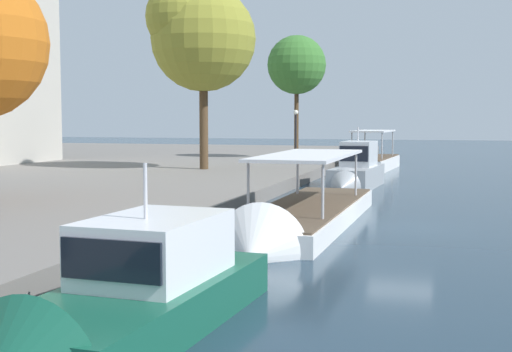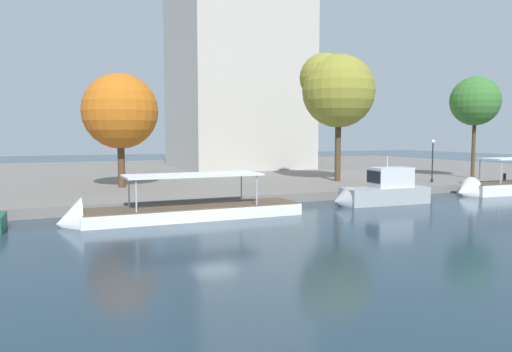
% 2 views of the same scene
% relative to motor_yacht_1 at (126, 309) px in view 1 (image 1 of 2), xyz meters
% --- Properties ---
extents(ground_plane, '(220.00, 220.00, 0.00)m').
position_rel_motor_yacht_1_xyz_m(ground_plane, '(15.35, -4.03, -0.59)').
color(ground_plane, '#1E3342').
extents(motor_yacht_1, '(8.80, 3.20, 4.38)m').
position_rel_motor_yacht_1_xyz_m(motor_yacht_1, '(0.00, 0.00, 0.00)').
color(motor_yacht_1, '#14513D').
rests_on(motor_yacht_1, ground_plane).
extents(tour_boat_2, '(15.10, 3.44, 4.12)m').
position_rel_motor_yacht_1_xyz_m(tour_boat_2, '(13.90, -0.39, -0.26)').
color(tour_boat_2, white).
rests_on(tour_boat_2, ground_plane).
extents(motor_yacht_3, '(7.94, 2.64, 4.36)m').
position_rel_motor_yacht_1_xyz_m(motor_yacht_3, '(30.08, -0.24, 0.18)').
color(motor_yacht_3, '#9EA3A8').
rests_on(motor_yacht_3, ground_plane).
extents(tour_boat_4, '(11.40, 3.55, 4.23)m').
position_rel_motor_yacht_1_xyz_m(tour_boat_4, '(44.52, 0.57, -0.14)').
color(tour_boat_4, white).
rests_on(tour_boat_4, ground_plane).
extents(mooring_bollard_0, '(0.31, 0.31, 0.84)m').
position_rel_motor_yacht_1_xyz_m(mooring_bollard_0, '(48.22, 3.58, 0.57)').
color(mooring_bollard_0, '#2D2D33').
rests_on(mooring_bollard_0, dock_promenade).
extents(lamp_post, '(0.36, 0.36, 4.12)m').
position_rel_motor_yacht_1_xyz_m(lamp_post, '(41.17, 5.95, 2.49)').
color(lamp_post, black).
rests_on(lamp_post, dock_promenade).
extents(tree_0, '(7.14, 7.17, 12.66)m').
position_rel_motor_yacht_1_xyz_m(tree_0, '(33.36, 10.92, 9.38)').
color(tree_0, '#4C3823').
rests_on(tree_0, dock_promenade).
extents(tree_1, '(5.10, 5.10, 10.66)m').
position_rel_motor_yacht_1_xyz_m(tree_1, '(48.09, 7.50, 8.13)').
color(tree_1, '#4C3823').
rests_on(tree_1, dock_promenade).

